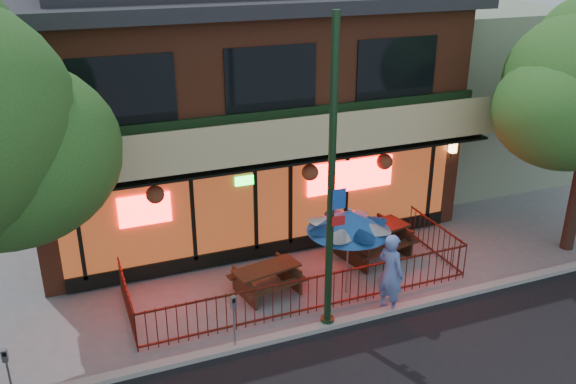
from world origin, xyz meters
name	(u,v)px	position (x,y,z in m)	size (l,w,h in m)	color
ground	(320,316)	(0.00, 0.00, 0.00)	(80.00, 80.00, 0.00)	gray
curb	(329,325)	(0.00, -0.50, 0.06)	(80.00, 0.25, 0.12)	#999993
restaurant_building	(228,81)	(0.00, 7.11, 4.13)	(12.96, 9.49, 8.05)	brown
neighbor_building	(455,88)	(9.00, 7.70, 3.00)	(6.00, 7.00, 6.00)	gray
patio_fence	(312,282)	(0.00, 0.50, 0.63)	(8.44, 2.62, 1.00)	#4A170F
street_light	(331,200)	(0.00, -0.40, 3.15)	(0.43, 0.32, 7.00)	#163119
picnic_table_left	(267,276)	(-0.80, 1.45, 0.46)	(1.85, 1.54, 0.70)	#3F2716
picnic_table_right	(373,238)	(2.58, 2.13, 0.57)	(2.30, 1.93, 0.86)	#301D11
patio_umbrella	(349,221)	(1.04, 0.70, 1.99)	(2.04, 2.04, 2.33)	gray
pedestrian	(390,273)	(1.63, -0.35, 1.00)	(0.73, 0.48, 1.99)	#617AC2
parking_meter_near	(234,314)	(-2.23, -0.48, 0.91)	(0.14, 0.13, 1.34)	#9C9EA5
parking_meter_far	(7,367)	(-6.64, -0.48, 0.83)	(0.12, 0.11, 1.22)	#93959B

